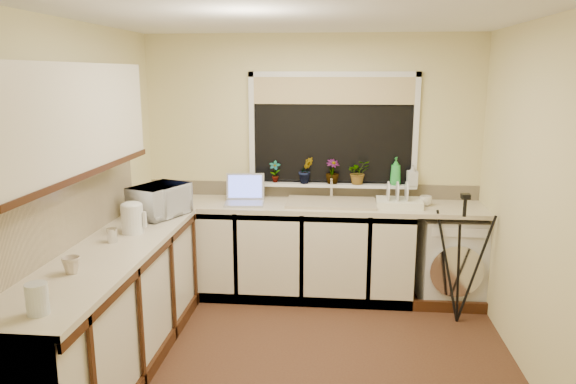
{
  "coord_description": "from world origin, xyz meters",
  "views": [
    {
      "loc": [
        0.27,
        -3.69,
        2.09
      ],
      "look_at": [
        -0.14,
        0.55,
        1.15
      ],
      "focal_mm": 33.83,
      "sensor_mm": 36.0,
      "label": 1
    }
  ],
  "objects_px": {
    "plant_c": "(332,172)",
    "microwave": "(160,201)",
    "plant_d": "(358,172)",
    "cup_back": "(426,201)",
    "plant_b": "(306,170)",
    "glass_jug": "(37,299)",
    "steel_jar": "(112,235)",
    "soap_bottle_clear": "(412,175)",
    "plant_a": "(275,172)",
    "dish_rack": "(399,203)",
    "washing_machine": "(450,258)",
    "soap_bottle_green": "(396,171)",
    "kettle": "(132,219)",
    "cup_left": "(71,265)",
    "laptop": "(245,195)",
    "tripod": "(461,259)"
  },
  "relations": [
    {
      "from": "tripod",
      "to": "microwave",
      "type": "distance_m",
      "value": 2.58
    },
    {
      "from": "soap_bottle_clear",
      "to": "cup_back",
      "type": "relative_size",
      "value": 1.79
    },
    {
      "from": "laptop",
      "to": "soap_bottle_clear",
      "type": "height_order",
      "value": "soap_bottle_clear"
    },
    {
      "from": "washing_machine",
      "to": "plant_b",
      "type": "bearing_deg",
      "value": 169.92
    },
    {
      "from": "dish_rack",
      "to": "plant_d",
      "type": "xyz_separation_m",
      "value": [
        -0.37,
        0.24,
        0.23
      ]
    },
    {
      "from": "plant_a",
      "to": "soap_bottle_green",
      "type": "xyz_separation_m",
      "value": [
        1.15,
        -0.01,
        0.03
      ]
    },
    {
      "from": "glass_jug",
      "to": "soap_bottle_green",
      "type": "bearing_deg",
      "value": 53.13
    },
    {
      "from": "glass_jug",
      "to": "soap_bottle_green",
      "type": "height_order",
      "value": "soap_bottle_green"
    },
    {
      "from": "laptop",
      "to": "soap_bottle_clear",
      "type": "relative_size",
      "value": 1.85
    },
    {
      "from": "plant_b",
      "to": "plant_d",
      "type": "distance_m",
      "value": 0.5
    },
    {
      "from": "dish_rack",
      "to": "plant_d",
      "type": "relative_size",
      "value": 1.77
    },
    {
      "from": "plant_b",
      "to": "washing_machine",
      "type": "bearing_deg",
      "value": -7.36
    },
    {
      "from": "kettle",
      "to": "plant_a",
      "type": "distance_m",
      "value": 1.6
    },
    {
      "from": "plant_a",
      "to": "cup_back",
      "type": "bearing_deg",
      "value": -8.24
    },
    {
      "from": "dish_rack",
      "to": "plant_a",
      "type": "height_order",
      "value": "plant_a"
    },
    {
      "from": "washing_machine",
      "to": "plant_a",
      "type": "xyz_separation_m",
      "value": [
        -1.67,
        0.2,
        0.75
      ]
    },
    {
      "from": "plant_a",
      "to": "cup_back",
      "type": "xyz_separation_m",
      "value": [
        1.41,
        -0.2,
        -0.21
      ]
    },
    {
      "from": "microwave",
      "to": "plant_c",
      "type": "distance_m",
      "value": 1.64
    },
    {
      "from": "glass_jug",
      "to": "cup_back",
      "type": "xyz_separation_m",
      "value": [
        2.29,
        2.5,
        -0.04
      ]
    },
    {
      "from": "dish_rack",
      "to": "microwave",
      "type": "relative_size",
      "value": 0.86
    },
    {
      "from": "kettle",
      "to": "cup_left",
      "type": "relative_size",
      "value": 1.95
    },
    {
      "from": "plant_c",
      "to": "cup_back",
      "type": "bearing_deg",
      "value": -13.06
    },
    {
      "from": "dish_rack",
      "to": "soap_bottle_clear",
      "type": "height_order",
      "value": "soap_bottle_clear"
    },
    {
      "from": "kettle",
      "to": "plant_a",
      "type": "relative_size",
      "value": 1.03
    },
    {
      "from": "glass_jug",
      "to": "plant_a",
      "type": "xyz_separation_m",
      "value": [
        0.88,
        2.71,
        0.17
      ]
    },
    {
      "from": "plant_d",
      "to": "laptop",
      "type": "bearing_deg",
      "value": -166.98
    },
    {
      "from": "tripod",
      "to": "soap_bottle_clear",
      "type": "bearing_deg",
      "value": 106.71
    },
    {
      "from": "plant_c",
      "to": "plant_d",
      "type": "relative_size",
      "value": 1.01
    },
    {
      "from": "plant_c",
      "to": "microwave",
      "type": "bearing_deg",
      "value": -151.53
    },
    {
      "from": "dish_rack",
      "to": "kettle",
      "type": "bearing_deg",
      "value": -151.24
    },
    {
      "from": "microwave",
      "to": "soap_bottle_green",
      "type": "xyz_separation_m",
      "value": [
        2.04,
        0.78,
        0.15
      ]
    },
    {
      "from": "laptop",
      "to": "glass_jug",
      "type": "bearing_deg",
      "value": -109.57
    },
    {
      "from": "plant_b",
      "to": "soap_bottle_clear",
      "type": "bearing_deg",
      "value": -0.09
    },
    {
      "from": "glass_jug",
      "to": "microwave",
      "type": "relative_size",
      "value": 0.34
    },
    {
      "from": "cup_back",
      "to": "cup_left",
      "type": "bearing_deg",
      "value": -140.89
    },
    {
      "from": "plant_d",
      "to": "cup_back",
      "type": "bearing_deg",
      "value": -17.55
    },
    {
      "from": "cup_back",
      "to": "washing_machine",
      "type": "bearing_deg",
      "value": 0.44
    },
    {
      "from": "soap_bottle_green",
      "to": "cup_left",
      "type": "bearing_deg",
      "value": -134.86
    },
    {
      "from": "steel_jar",
      "to": "plant_d",
      "type": "bearing_deg",
      "value": 40.33
    },
    {
      "from": "plant_b",
      "to": "glass_jug",
      "type": "bearing_deg",
      "value": -113.73
    },
    {
      "from": "kettle",
      "to": "plant_c",
      "type": "relative_size",
      "value": 0.93
    },
    {
      "from": "cup_left",
      "to": "plant_b",
      "type": "bearing_deg",
      "value": 58.82
    },
    {
      "from": "cup_back",
      "to": "soap_bottle_green",
      "type": "bearing_deg",
      "value": 142.78
    },
    {
      "from": "plant_a",
      "to": "plant_c",
      "type": "distance_m",
      "value": 0.55
    },
    {
      "from": "plant_d",
      "to": "dish_rack",
      "type": "bearing_deg",
      "value": -32.57
    },
    {
      "from": "dish_rack",
      "to": "cup_back",
      "type": "distance_m",
      "value": 0.25
    },
    {
      "from": "laptop",
      "to": "soap_bottle_green",
      "type": "xyz_separation_m",
      "value": [
        1.4,
        0.25,
        0.21
      ]
    },
    {
      "from": "steel_jar",
      "to": "soap_bottle_clear",
      "type": "distance_m",
      "value": 2.75
    },
    {
      "from": "soap_bottle_green",
      "to": "tripod",
      "type": "bearing_deg",
      "value": -53.43
    },
    {
      "from": "tripod",
      "to": "soap_bottle_clear",
      "type": "relative_size",
      "value": 5.42
    }
  ]
}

